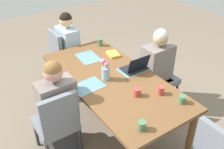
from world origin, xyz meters
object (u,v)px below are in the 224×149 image
Objects in this scene: person_head_left_left_near at (69,53)px; coffee_mug_far_left at (161,90)px; person_near_left_far at (59,113)px; flower_vase at (106,70)px; dining_table at (112,83)px; chair_near_left_far at (57,121)px; chair_head_left_left_near at (63,54)px; book_red_cover at (113,54)px; coffee_mug_centre_left at (142,126)px; laptop_far_left_mid at (136,67)px; coffee_mug_near_left at (100,42)px; coffee_mug_near_right at (137,92)px; coffee_mug_centre_right at (182,99)px; person_far_left_mid at (157,74)px; chair_far_left_mid at (156,72)px.

person_head_left_left_near is 1.89m from coffee_mug_far_left.
person_near_left_far is 4.34× the size of flower_vase.
dining_table is 0.63m from coffee_mug_far_left.
person_near_left_far is at bearing 141.24° from chair_near_left_far.
chair_head_left_left_near is at bearing 153.47° from person_near_left_far.
coffee_mug_centre_left is at bearing -13.54° from book_red_cover.
laptop_far_left_mid reaches higher than coffee_mug_near_left.
coffee_mug_near_right is at bearing 4.06° from dining_table.
person_head_left_left_near reaches higher than chair_near_left_far.
laptop_far_left_mid is (1.31, 0.31, 0.27)m from person_head_left_left_near.
book_red_cover is (-0.46, 0.42, -0.11)m from flower_vase.
person_head_left_left_near and person_near_left_far have the same top height.
chair_near_left_far is 10.95× the size of coffee_mug_centre_right.
person_near_left_far is 3.73× the size of laptop_far_left_mid.
coffee_mug_centre_left is at bearing -49.04° from person_far_left_mid.
chair_head_left_left_near is at bearing -178.37° from dining_table.
flower_vase is 0.43m from laptop_far_left_mid.
coffee_mug_near_right is at bearing 146.03° from coffee_mug_centre_left.
person_near_left_far is (-0.01, -0.71, -0.15)m from dining_table.
laptop_far_left_mid is at bearing 179.72° from coffee_mug_centre_right.
person_head_left_left_near is 1.33m from flower_vase.
coffee_mug_centre_right is (0.83, -0.43, 0.27)m from person_far_left_mid.
person_head_left_left_near is 1.48m from person_near_left_far.
chair_head_left_left_near is 1.39m from flower_vase.
person_far_left_mid is at bearing 130.96° from coffee_mug_centre_left.
person_head_left_left_near is 1.38m from laptop_far_left_mid.
coffee_mug_far_left is at bearing 62.98° from coffee_mug_near_right.
coffee_mug_near_right is (1.74, -0.00, 0.27)m from person_head_left_left_near.
chair_near_left_far reaches higher than dining_table.
coffee_mug_centre_left is (0.43, -0.29, 0.00)m from coffee_mug_near_right.
person_near_left_far reaches higher than chair_head_left_left_near.
person_far_left_mid is at bearing 122.23° from coffee_mug_near_right.
coffee_mug_centre_left is at bearing -7.68° from person_head_left_left_near.
person_far_left_mid is 1.49m from person_near_left_far.
coffee_mug_near_left is (-0.82, 0.43, -0.07)m from flower_vase.
laptop_far_left_mid is 3.59× the size of coffee_mug_near_right.
chair_near_left_far reaches higher than book_red_cover.
chair_far_left_mid is 10.95× the size of coffee_mug_centre_right.
flower_vase is (0.08, -0.91, 0.38)m from chair_far_left_mid.
person_head_left_left_near is (-1.30, 0.04, -0.15)m from dining_table.
chair_far_left_mid is 0.75× the size of person_far_left_mid.
coffee_mug_near_left is at bearing 179.59° from laptop_far_left_mid.
laptop_far_left_mid is at bearing -0.41° from coffee_mug_near_left.
person_near_left_far is 0.72m from flower_vase.
dining_table is 18.96× the size of coffee_mug_near_left.
chair_near_left_far is 1.26m from book_red_cover.
person_far_left_mid is 13.04× the size of coffee_mug_far_left.
person_near_left_far is 1.38m from coffee_mug_near_left.
chair_head_left_left_near reaches higher than book_red_cover.
chair_far_left_mid is at bearing 124.07° from coffee_mug_near_right.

